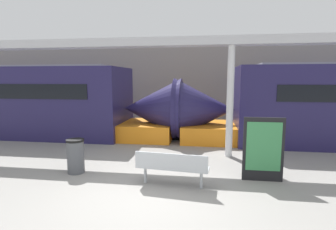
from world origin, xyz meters
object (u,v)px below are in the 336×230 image
object	(u,v)px
trash_bin	(76,156)
train_right	(10,102)
bench_near	(172,166)
poster_board	(263,149)
support_column_near	(230,102)

from	to	relation	value
trash_bin	train_right	bearing A→B (deg)	140.86
train_right	trash_bin	bearing A→B (deg)	-39.14
bench_near	train_right	bearing A→B (deg)	154.60
poster_board	trash_bin	bearing A→B (deg)	-178.62
train_right	trash_bin	xyz separation A→B (m)	(5.64, -4.59, -1.04)
trash_bin	poster_board	size ratio (longest dim) A/B	0.58
bench_near	poster_board	distance (m)	2.36
bench_near	support_column_near	world-z (taller)	support_column_near
trash_bin	poster_board	world-z (taller)	poster_board
bench_near	trash_bin	size ratio (longest dim) A/B	1.89
train_right	support_column_near	bearing A→B (deg)	-13.30
trash_bin	support_column_near	distance (m)	5.06
bench_near	support_column_near	size ratio (longest dim) A/B	0.49
trash_bin	support_column_near	xyz separation A→B (m)	(4.33, 2.24, 1.35)
support_column_near	poster_board	bearing A→B (deg)	-72.60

